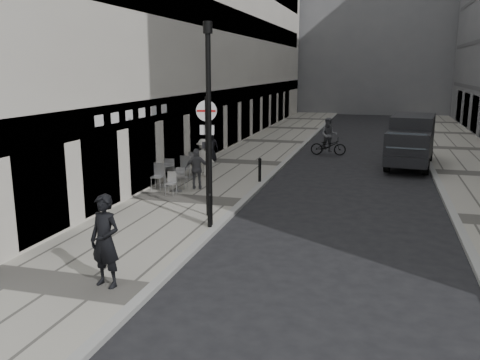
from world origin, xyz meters
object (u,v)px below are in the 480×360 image
object	(u,v)px
panel_van	(411,138)
lamppost	(209,116)
walking_man	(105,241)
sign_post	(207,141)
cyclist	(328,141)

from	to	relation	value
panel_van	lamppost	bearing A→B (deg)	-110.38
walking_man	panel_van	size ratio (longest dim) A/B	0.37
sign_post	panel_van	xyz separation A→B (m)	(6.62, 11.04, -1.14)
sign_post	cyclist	size ratio (longest dim) A/B	1.81
walking_man	cyclist	size ratio (longest dim) A/B	0.98
walking_man	sign_post	distance (m)	5.84
sign_post	lamppost	xyz separation A→B (m)	(0.40, -0.94, 0.86)
walking_man	cyclist	bearing A→B (deg)	93.55
panel_van	cyclist	bearing A→B (deg)	158.26
panel_van	cyclist	xyz separation A→B (m)	(-4.19, 2.30, -0.57)
walking_man	lamppost	distance (m)	5.28
sign_post	lamppost	size ratio (longest dim) A/B	0.64
walking_man	lamppost	xyz separation A→B (m)	(0.73, 4.72, 2.25)
cyclist	panel_van	bearing A→B (deg)	-33.49
walking_man	lamppost	size ratio (longest dim) A/B	0.35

